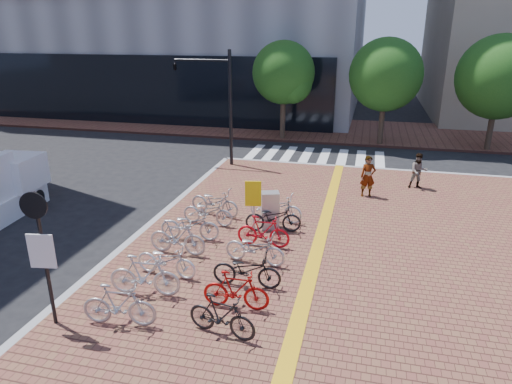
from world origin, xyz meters
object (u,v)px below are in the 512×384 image
(bike_9, at_px, (247,270))
(traffic_light_pole, at_px, (205,86))
(bike_2, at_px, (166,260))
(bike_4, at_px, (190,225))
(bike_7, at_px, (222,316))
(pedestrian_a, at_px, (368,176))
(bike_1, at_px, (145,275))
(yellow_sign, at_px, (254,199))
(pedestrian_b, at_px, (419,171))
(utility_box, at_px, (270,210))
(bike_6, at_px, (215,202))
(bike_10, at_px, (255,248))
(bike_11, at_px, (263,231))
(bike_0, at_px, (119,305))
(notice_sign, at_px, (41,244))
(bike_3, at_px, (177,238))
(bike_5, at_px, (208,212))
(bike_8, at_px, (236,290))
(bike_12, at_px, (273,218))
(bike_13, at_px, (276,207))

(bike_9, distance_m, traffic_light_pole, 12.78)
(bike_2, bearing_deg, bike_4, 10.87)
(bike_7, height_order, pedestrian_a, pedestrian_a)
(bike_1, relative_size, yellow_sign, 0.96)
(pedestrian_b, bearing_deg, utility_box, -141.17)
(bike_6, bearing_deg, pedestrian_a, -45.65)
(bike_2, bearing_deg, bike_10, -54.72)
(bike_11, height_order, traffic_light_pole, traffic_light_pole)
(bike_9, xyz_separation_m, pedestrian_b, (5.07, 9.56, 0.28))
(bike_6, height_order, yellow_sign, yellow_sign)
(bike_9, height_order, bike_10, bike_9)
(traffic_light_pole, bearing_deg, bike_2, -75.93)
(pedestrian_a, distance_m, pedestrian_b, 2.62)
(bike_0, bearing_deg, bike_10, -39.48)
(traffic_light_pole, bearing_deg, utility_box, -56.26)
(pedestrian_a, bearing_deg, bike_4, -148.41)
(bike_7, xyz_separation_m, yellow_sign, (-0.58, 5.18, 0.85))
(bike_2, xyz_separation_m, traffic_light_pole, (-2.81, 11.19, 3.41))
(notice_sign, bearing_deg, bike_6, 78.40)
(bike_1, xyz_separation_m, utility_box, (2.21, 4.91, 0.09))
(pedestrian_b, bearing_deg, traffic_light_pole, 162.52)
(bike_3, relative_size, bike_5, 0.98)
(yellow_sign, bearing_deg, utility_box, 66.01)
(bike_10, bearing_deg, bike_3, 96.46)
(bike_0, height_order, bike_1, bike_1)
(bike_6, bearing_deg, bike_5, -164.90)
(bike_4, xyz_separation_m, bike_9, (2.54, -2.35, -0.02))
(bike_1, distance_m, notice_sign, 2.68)
(bike_7, distance_m, utility_box, 6.02)
(bike_5, distance_m, pedestrian_b, 9.52)
(bike_7, height_order, bike_8, bike_8)
(utility_box, bearing_deg, bike_12, -55.55)
(bike_10, xyz_separation_m, bike_12, (0.05, 2.34, 0.01))
(bike_4, bearing_deg, bike_3, 174.44)
(bike_6, relative_size, bike_9, 1.06)
(bike_4, relative_size, pedestrian_b, 1.26)
(bike_10, xyz_separation_m, pedestrian_a, (3.07, 6.70, 0.37))
(pedestrian_a, relative_size, traffic_light_pole, 0.30)
(bike_0, relative_size, bike_4, 0.90)
(bike_10, bearing_deg, traffic_light_pole, 33.44)
(bike_4, xyz_separation_m, utility_box, (2.33, 1.52, 0.14))
(bike_4, relative_size, traffic_light_pole, 0.34)
(bike_11, relative_size, bike_13, 0.85)
(bike_6, relative_size, bike_13, 0.99)
(bike_4, xyz_separation_m, pedestrian_b, (7.61, 7.21, 0.26))
(bike_7, xyz_separation_m, bike_13, (-0.15, 6.71, 0.03))
(bike_13, distance_m, utility_box, 0.71)
(bike_13, height_order, notice_sign, notice_sign)
(bike_0, bearing_deg, notice_sign, 95.14)
(bike_8, relative_size, bike_9, 0.90)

